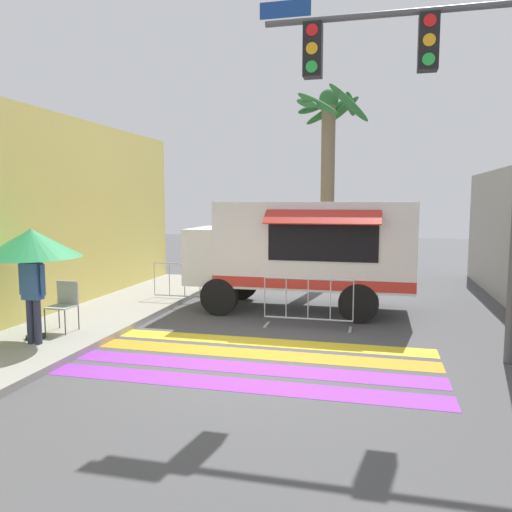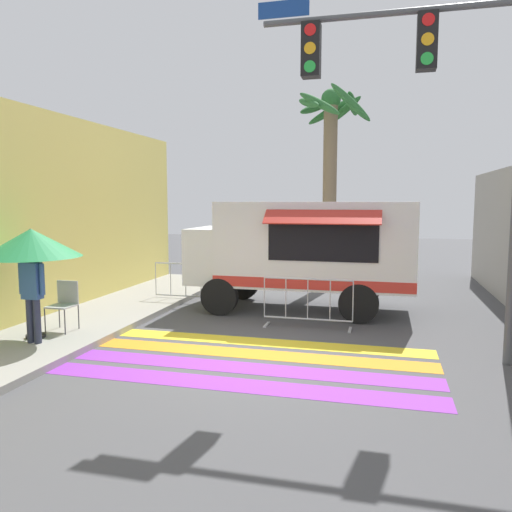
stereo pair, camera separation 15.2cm
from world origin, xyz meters
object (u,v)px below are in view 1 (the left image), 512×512
(vendor_person, at_px, (32,290))
(folding_chair, at_px, (64,301))
(traffic_signal_pole, at_px, (431,95))
(patio_umbrella, at_px, (31,244))
(palm_tree, at_px, (328,157))
(barricade_front, at_px, (308,303))
(barricade_side, at_px, (185,284))
(food_truck, at_px, (299,247))

(vendor_person, bearing_deg, folding_chair, 88.69)
(traffic_signal_pole, height_order, patio_umbrella, traffic_signal_pole)
(patio_umbrella, distance_m, palm_tree, 9.34)
(folding_chair, xyz_separation_m, vendor_person, (0.03, -0.97, 0.40))
(folding_chair, relative_size, barricade_front, 0.51)
(barricade_front, xyz_separation_m, barricade_side, (-3.54, 1.80, -0.01))
(vendor_person, xyz_separation_m, barricade_front, (4.60, 2.81, -0.59))
(patio_umbrella, relative_size, barricade_side, 1.18)
(barricade_side, height_order, palm_tree, palm_tree)
(folding_chair, distance_m, barricade_front, 5.00)
(patio_umbrella, relative_size, vendor_person, 1.19)
(barricade_front, bearing_deg, palm_tree, 91.42)
(vendor_person, bearing_deg, barricade_front, 28.03)
(patio_umbrella, height_order, folding_chair, patio_umbrella)
(barricade_side, bearing_deg, traffic_signal_pole, -30.22)
(food_truck, relative_size, barricade_side, 3.10)
(palm_tree, bearing_deg, traffic_signal_pole, -71.08)
(traffic_signal_pole, relative_size, barricade_front, 3.22)
(vendor_person, distance_m, barricade_side, 4.77)
(traffic_signal_pole, distance_m, vendor_person, 7.69)
(food_truck, bearing_deg, palm_tree, 84.55)
(vendor_person, distance_m, barricade_front, 5.43)
(patio_umbrella, bearing_deg, traffic_signal_pole, 7.67)
(barricade_front, bearing_deg, vendor_person, -148.61)
(food_truck, height_order, traffic_signal_pole, traffic_signal_pole)
(traffic_signal_pole, xyz_separation_m, barricade_front, (-2.21, 1.55, -3.92))
(traffic_signal_pole, relative_size, palm_tree, 1.01)
(food_truck, xyz_separation_m, barricade_front, (0.47, -1.71, -1.06))
(folding_chair, xyz_separation_m, palm_tree, (4.51, 7.13, 3.35))
(folding_chair, height_order, palm_tree, palm_tree)
(folding_chair, bearing_deg, vendor_person, -99.75)
(folding_chair, distance_m, barricade_side, 3.81)
(food_truck, bearing_deg, barricade_side, 178.27)
(barricade_front, bearing_deg, food_truck, 105.45)
(patio_umbrella, relative_size, folding_chair, 2.11)
(barricade_front, relative_size, barricade_side, 1.10)
(traffic_signal_pole, distance_m, patio_umbrella, 7.54)
(patio_umbrella, distance_m, folding_chair, 1.38)
(food_truck, height_order, barricade_front, food_truck)
(food_truck, bearing_deg, vendor_person, -132.43)
(traffic_signal_pole, relative_size, barricade_side, 3.53)
(vendor_person, distance_m, palm_tree, 9.71)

